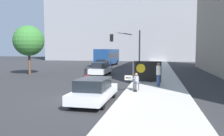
{
  "coord_description": "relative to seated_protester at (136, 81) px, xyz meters",
  "views": [
    {
      "loc": [
        4.3,
        -12.26,
        2.96
      ],
      "look_at": [
        0.77,
        4.22,
        1.58
      ],
      "focal_mm": 35.0,
      "sensor_mm": 36.0,
      "label": 1
    }
  ],
  "objects": [
    {
      "name": "city_bus_on_road",
      "position": [
        -7.98,
        25.49,
        0.99
      ],
      "size": [
        2.59,
        10.34,
        3.13
      ],
      "color": "navy",
      "rests_on": "ground_plane"
    },
    {
      "name": "jogger_on_sidewalk",
      "position": [
        1.54,
        2.18,
        0.28
      ],
      "size": [
        0.34,
        0.34,
        1.85
      ],
      "rotation": [
        0.0,
        0.0,
        3.06
      ],
      "color": "#334775",
      "rests_on": "sidewalk_curb"
    },
    {
      "name": "motorcycle_on_road",
      "position": [
        -5.1,
        4.33,
        -0.26
      ],
      "size": [
        0.28,
        2.23,
        1.31
      ],
      "color": "maroon",
      "rests_on": "ground_plane"
    },
    {
      "name": "pedestrian_behind",
      "position": [
        0.95,
        4.39,
        0.17
      ],
      "size": [
        0.34,
        0.34,
        1.66
      ],
      "rotation": [
        0.0,
        0.0,
        1.39
      ],
      "color": "black",
      "rests_on": "sidewalk_curb"
    },
    {
      "name": "protest_banner",
      "position": [
        0.55,
        3.77,
        0.32
      ],
      "size": [
        2.45,
        0.06,
        1.87
      ],
      "color": "slate",
      "rests_on": "sidewalk_curb"
    },
    {
      "name": "seated_protester",
      "position": [
        0.0,
        0.0,
        0.0
      ],
      "size": [
        1.0,
        0.77,
        1.23
      ],
      "rotation": [
        0.0,
        0.0,
        -0.31
      ],
      "color": "#474C56",
      "rests_on": "sidewalk_curb"
    },
    {
      "name": "parked_car_curbside",
      "position": [
        -1.99,
        -3.4,
        -0.11
      ],
      "size": [
        1.83,
        4.45,
        1.4
      ],
      "color": "silver",
      "rests_on": "ground_plane"
    },
    {
      "name": "car_on_road_nearest",
      "position": [
        -5.16,
        9.85,
        -0.06
      ],
      "size": [
        1.73,
        4.69,
        1.53
      ],
      "color": "white",
      "rests_on": "ground_plane"
    },
    {
      "name": "building_backdrop_far",
      "position": [
        -4.76,
        48.84,
        11.9
      ],
      "size": [
        52.0,
        12.0,
        25.43
      ],
      "color": "#99999E",
      "rests_on": "ground_plane"
    },
    {
      "name": "car_on_road_midblock",
      "position": [
        -7.42,
        19.28,
        -0.09
      ],
      "size": [
        1.74,
        4.36,
        1.44
      ],
      "color": "navy",
      "rests_on": "ground_plane"
    },
    {
      "name": "sidewalk_curb",
      "position": [
        1.39,
        12.21,
        -0.74
      ],
      "size": [
        4.28,
        90.0,
        0.14
      ],
      "primitive_type": "cube",
      "color": "beige",
      "rests_on": "ground_plane"
    },
    {
      "name": "street_tree_near_curb",
      "position": [
        -13.65,
        8.45,
        3.25
      ],
      "size": [
        3.62,
        3.62,
        5.89
      ],
      "color": "brown",
      "rests_on": "ground_plane"
    },
    {
      "name": "traffic_light_pole",
      "position": [
        -1.83,
        8.91,
        2.73
      ],
      "size": [
        3.54,
        3.3,
        4.93
      ],
      "color": "slate",
      "rests_on": "sidewalk_curb"
    },
    {
      "name": "ground_plane",
      "position": [
        -2.76,
        -2.79,
        -0.81
      ],
      "size": [
        160.0,
        160.0,
        0.0
      ],
      "primitive_type": "plane",
      "color": "#303033"
    }
  ]
}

